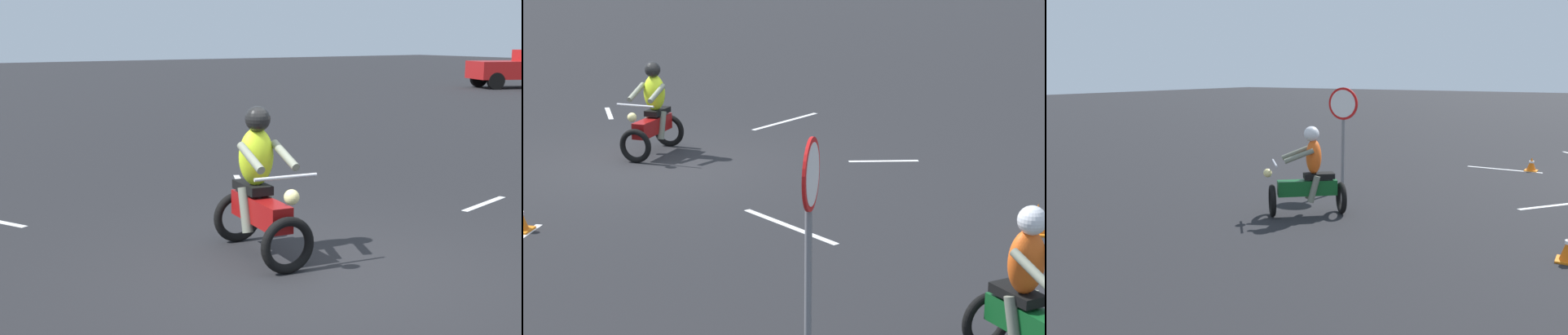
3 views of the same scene
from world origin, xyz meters
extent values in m
torus|color=black|center=(7.23, 6.70, 0.30)|extent=(0.47, 0.52, 0.60)
torus|color=black|center=(6.24, 5.85, 0.30)|extent=(0.47, 0.52, 0.60)
cube|color=#0F4C1E|center=(6.73, 6.27, 0.52)|extent=(0.99, 0.90, 0.28)
cube|color=black|center=(6.57, 6.13, 0.74)|extent=(0.59, 0.56, 0.10)
cylinder|color=silver|center=(7.19, 6.66, 1.00)|extent=(0.48, 0.55, 0.04)
sphere|color=#F2E08C|center=(7.29, 6.75, 0.82)|extent=(0.23, 0.23, 0.16)
ellipsoid|color=#EA5919|center=(6.64, 6.20, 1.10)|extent=(0.47, 0.49, 0.64)
cylinder|color=slate|center=(7.00, 6.24, 1.15)|extent=(0.47, 0.43, 0.27)
cylinder|color=slate|center=(6.74, 6.54, 1.15)|extent=(0.47, 0.43, 0.27)
cylinder|color=slate|center=(6.75, 6.10, 0.52)|extent=(0.26, 0.25, 0.51)
cylinder|color=slate|center=(6.57, 6.31, 0.52)|extent=(0.26, 0.25, 0.51)
sphere|color=silver|center=(6.67, 6.22, 1.52)|extent=(0.39, 0.39, 0.28)
cylinder|color=slate|center=(7.08, 4.18, 1.10)|extent=(0.07, 0.07, 2.20)
cylinder|color=red|center=(7.08, 4.20, 1.95)|extent=(0.70, 0.03, 0.70)
cylinder|color=white|center=(7.08, 4.22, 1.95)|extent=(0.60, 0.01, 0.60)
cube|color=orange|center=(2.35, 6.40, 0.01)|extent=(0.32, 0.32, 0.03)
cube|color=orange|center=(3.82, -0.53, 0.01)|extent=(0.32, 0.32, 0.03)
cone|color=orange|center=(3.82, -0.53, 0.20)|extent=(0.24, 0.24, 0.34)
cylinder|color=white|center=(3.82, -0.53, 0.25)|extent=(0.13, 0.13, 0.05)
cube|color=silver|center=(4.48, -0.38, 0.00)|extent=(1.95, 0.13, 0.01)
cube|color=silver|center=(2.80, 3.04, 0.00)|extent=(1.32, 1.62, 0.01)
camera|label=1|loc=(5.80, -4.36, 2.41)|focal=50.00mm
camera|label=2|loc=(15.96, 5.98, 4.39)|focal=70.00mm
camera|label=3|loc=(1.94, 14.09, 2.62)|focal=35.00mm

